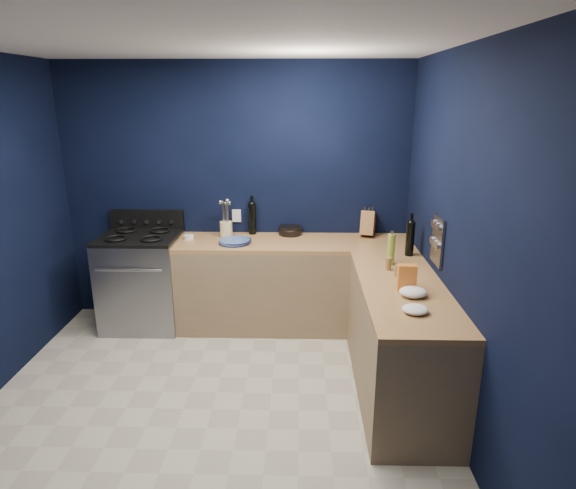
{
  "coord_description": "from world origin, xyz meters",
  "views": [
    {
      "loc": [
        0.66,
        -3.12,
        2.27
      ],
      "look_at": [
        0.55,
        1.0,
        1.0
      ],
      "focal_mm": 30.3,
      "sensor_mm": 36.0,
      "label": 1
    }
  ],
  "objects_px": {
    "gas_range": "(143,282)",
    "crouton_bag": "(407,278)",
    "utensil_crock": "(226,229)",
    "plate_stack": "(235,241)",
    "knife_block": "(368,224)"
  },
  "relations": [
    {
      "from": "plate_stack",
      "to": "knife_block",
      "type": "bearing_deg",
      "value": 13.73
    },
    {
      "from": "plate_stack",
      "to": "crouton_bag",
      "type": "relative_size",
      "value": 1.53
    },
    {
      "from": "gas_range",
      "to": "plate_stack",
      "type": "xyz_separation_m",
      "value": [
        0.95,
        -0.07,
        0.46
      ]
    },
    {
      "from": "gas_range",
      "to": "knife_block",
      "type": "relative_size",
      "value": 3.79
    },
    {
      "from": "plate_stack",
      "to": "crouton_bag",
      "type": "distance_m",
      "value": 1.82
    },
    {
      "from": "gas_range",
      "to": "utensil_crock",
      "type": "distance_m",
      "value": 1.0
    },
    {
      "from": "gas_range",
      "to": "knife_block",
      "type": "bearing_deg",
      "value": 6.3
    },
    {
      "from": "knife_block",
      "to": "crouton_bag",
      "type": "bearing_deg",
      "value": -72.09
    },
    {
      "from": "plate_stack",
      "to": "crouton_bag",
      "type": "bearing_deg",
      "value": -38.92
    },
    {
      "from": "knife_block",
      "to": "crouton_bag",
      "type": "distance_m",
      "value": 1.47
    },
    {
      "from": "gas_range",
      "to": "knife_block",
      "type": "distance_m",
      "value": 2.36
    },
    {
      "from": "gas_range",
      "to": "utensil_crock",
      "type": "xyz_separation_m",
      "value": [
        0.84,
        0.16,
        0.52
      ]
    },
    {
      "from": "utensil_crock",
      "to": "knife_block",
      "type": "distance_m",
      "value": 1.44
    },
    {
      "from": "utensil_crock",
      "to": "knife_block",
      "type": "bearing_deg",
      "value": 3.76
    },
    {
      "from": "gas_range",
      "to": "crouton_bag",
      "type": "xyz_separation_m",
      "value": [
        2.37,
        -1.21,
        0.54
      ]
    }
  ]
}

